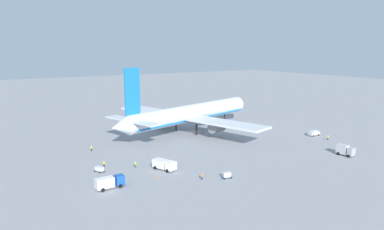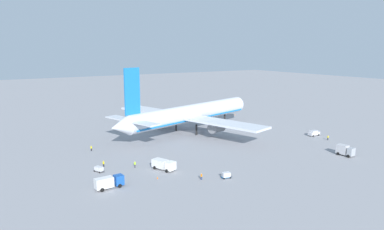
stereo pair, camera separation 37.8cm
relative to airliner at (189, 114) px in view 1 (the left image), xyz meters
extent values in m
plane|color=gray|center=(1.25, 0.42, -7.03)|extent=(600.00, 600.00, 0.00)
cylinder|color=silver|center=(1.25, 0.42, 0.17)|extent=(59.74, 22.49, 6.50)
cone|color=silver|center=(32.75, 9.23, 0.17)|extent=(6.72, 7.54, 6.37)
cone|color=silver|center=(-30.87, -8.57, 0.17)|extent=(7.92, 7.70, 6.18)
cube|color=#1972BF|center=(-25.82, -7.15, 10.90)|extent=(5.91, 2.10, 14.97)
cube|color=silver|center=(-27.98, -1.28, 1.47)|extent=(7.08, 11.34, 0.36)
cube|color=silver|center=(-24.62, -13.30, 1.47)|extent=(7.08, 11.34, 0.36)
cube|color=silver|center=(-6.62, 17.39, -0.80)|extent=(16.87, 31.73, 0.70)
cylinder|color=slate|center=(-4.43, 13.26, -2.98)|extent=(5.46, 4.77, 3.65)
cube|color=silver|center=(3.33, -18.18, -0.80)|extent=(16.87, 31.73, 0.70)
cylinder|color=slate|center=(3.06, -13.51, -3.00)|extent=(6.66, 5.14, 3.69)
cylinder|color=black|center=(21.55, 6.10, -5.06)|extent=(0.70, 0.70, 3.95)
cylinder|color=black|center=(-3.06, 4.66, -5.06)|extent=(0.70, 0.70, 3.95)
cylinder|color=black|center=(-0.23, -5.45, -5.06)|extent=(0.70, 0.70, 3.95)
cube|color=#1972BF|center=(1.25, 0.42, -1.62)|extent=(57.33, 21.52, 0.50)
cube|color=#194CA5|center=(-43.00, -38.56, -5.45)|extent=(2.07, 2.10, 2.26)
cube|color=silver|center=(-46.55, -38.73, -5.43)|extent=(4.18, 2.20, 2.31)
cube|color=black|center=(-42.30, -38.53, -4.89)|extent=(0.16, 1.69, 0.99)
cylinder|color=black|center=(-43.24, -37.57, -6.58)|extent=(0.91, 0.34, 0.90)
cylinder|color=black|center=(-43.15, -39.57, -6.58)|extent=(0.91, 0.34, 0.90)
cylinder|color=black|center=(-47.45, -37.77, -6.58)|extent=(0.91, 0.34, 0.90)
cylinder|color=black|center=(-47.36, -39.77, -6.58)|extent=(0.91, 0.34, 0.90)
cube|color=#999EA5|center=(23.00, -52.92, -5.43)|extent=(2.33, 1.70, 2.31)
cube|color=#B2B2B7|center=(22.76, -50.20, -5.23)|extent=(2.47, 3.31, 2.71)
cube|color=black|center=(23.05, -53.45, -4.85)|extent=(1.85, 0.24, 1.01)
cylinder|color=black|center=(24.09, -52.67, -6.58)|extent=(0.38, 0.92, 0.90)
cylinder|color=black|center=(21.89, -52.86, -6.58)|extent=(0.38, 0.92, 0.90)
cylinder|color=black|center=(23.80, -49.45, -6.58)|extent=(0.38, 0.92, 0.90)
cylinder|color=black|center=(21.61, -49.65, -6.58)|extent=(0.38, 0.92, 0.90)
cube|color=white|center=(-27.92, -35.89, -5.51)|extent=(3.01, 2.72, 2.15)
cube|color=silver|center=(-29.16, -32.55, -5.53)|extent=(3.75, 4.70, 2.10)
cube|color=black|center=(-27.68, -36.54, -4.97)|extent=(1.98, 0.80, 0.95)
cylinder|color=black|center=(-26.83, -35.28, -6.58)|extent=(0.59, 0.95, 0.90)
cylinder|color=black|center=(-29.16, -36.14, -6.58)|extent=(0.59, 0.95, 0.90)
cylinder|color=black|center=(-28.29, -31.32, -6.58)|extent=(0.59, 0.95, 0.90)
cylinder|color=black|center=(-30.62, -32.18, -6.58)|extent=(0.59, 0.95, 0.90)
cube|color=silver|center=(35.49, -29.25, -6.16)|extent=(4.58, 1.86, 1.10)
cube|color=silver|center=(35.26, -29.25, -5.34)|extent=(2.93, 1.67, 0.55)
cylinder|color=black|center=(37.00, -28.33, -6.71)|extent=(0.64, 0.22, 0.64)
cylinder|color=black|center=(37.00, -30.18, -6.71)|extent=(0.64, 0.22, 0.64)
cylinder|color=black|center=(33.98, -28.32, -6.71)|extent=(0.64, 0.22, 0.64)
cylinder|color=black|center=(33.98, -30.17, -6.71)|extent=(0.64, 0.22, 0.64)
cube|color=#595B60|center=(30.53, 44.17, -6.76)|extent=(1.84, 2.63, 0.15)
cylinder|color=#333338|center=(30.82, 42.69, -6.76)|extent=(0.19, 0.60, 0.08)
cylinder|color=black|center=(31.39, 43.40, -6.83)|extent=(0.20, 0.42, 0.40)
cylinder|color=black|center=(30.02, 43.13, -6.83)|extent=(0.20, 0.42, 0.40)
cylinder|color=black|center=(31.04, 45.20, -6.83)|extent=(0.20, 0.42, 0.40)
cylinder|color=black|center=(29.67, 44.93, -6.83)|extent=(0.20, 0.42, 0.40)
cube|color=#26598C|center=(-18.70, -47.44, -6.76)|extent=(2.53, 1.83, 0.15)
cylinder|color=#333338|center=(-17.28, -47.73, -6.76)|extent=(0.60, 0.20, 0.08)
cube|color=silver|center=(-18.70, -47.44, -6.14)|extent=(2.14, 1.62, 1.09)
cylinder|color=black|center=(-17.71, -46.93, -6.83)|extent=(0.42, 0.20, 0.40)
cylinder|color=black|center=(-17.99, -48.30, -6.83)|extent=(0.42, 0.20, 0.40)
cylinder|color=black|center=(-19.42, -46.58, -6.83)|extent=(0.42, 0.20, 0.40)
cylinder|color=black|center=(-19.70, -47.95, -6.83)|extent=(0.42, 0.20, 0.40)
cube|color=#595B60|center=(-43.66, -26.20, -6.76)|extent=(2.32, 2.96, 0.15)
cylinder|color=#333338|center=(-43.03, -27.68, -6.76)|extent=(0.31, 0.58, 0.08)
cube|color=silver|center=(-43.66, -26.20, -6.18)|extent=(2.02, 2.52, 1.01)
cylinder|color=black|center=(-42.62, -26.84, -6.83)|extent=(0.27, 0.42, 0.40)
cylinder|color=black|center=(-43.91, -27.39, -6.83)|extent=(0.27, 0.42, 0.40)
cylinder|color=black|center=(-43.40, -25.00, -6.83)|extent=(0.27, 0.42, 0.40)
cylinder|color=black|center=(-44.69, -25.55, -6.83)|extent=(0.27, 0.42, 0.40)
cylinder|color=#3F3F47|center=(-34.45, -28.11, -6.60)|extent=(0.37, 0.37, 0.87)
cylinder|color=#B2F219|center=(-34.45, -28.11, -5.84)|extent=(0.47, 0.47, 0.65)
sphere|color=beige|center=(-34.45, -28.11, -5.39)|extent=(0.24, 0.24, 0.24)
cylinder|color=black|center=(34.40, -36.15, -6.60)|extent=(0.40, 0.40, 0.86)
cylinder|color=yellow|center=(34.40, -36.15, -5.85)|extent=(0.50, 0.50, 0.65)
sphere|color=tan|center=(34.40, -36.15, -5.41)|extent=(0.23, 0.23, 0.23)
cylinder|color=black|center=(-41.39, -23.18, -6.59)|extent=(0.42, 0.42, 0.89)
cylinder|color=yellow|center=(-41.39, -23.18, -5.81)|extent=(0.52, 0.52, 0.66)
sphere|color=tan|center=(-41.39, -23.18, -5.36)|extent=(0.24, 0.24, 0.24)
cylinder|color=black|center=(-39.49, -5.96, -6.60)|extent=(0.34, 0.34, 0.87)
cylinder|color=yellow|center=(-39.49, -5.96, -5.84)|extent=(0.42, 0.42, 0.65)
sphere|color=tan|center=(-39.49, -5.96, -5.40)|extent=(0.23, 0.23, 0.23)
cylinder|color=navy|center=(-24.51, -45.24, -6.62)|extent=(0.45, 0.45, 0.82)
cylinder|color=orange|center=(-24.51, -45.24, -5.90)|extent=(0.57, 0.57, 0.62)
sphere|color=tan|center=(-24.51, -45.24, -5.48)|extent=(0.22, 0.22, 0.22)
cone|color=orange|center=(33.61, 29.37, -6.76)|extent=(0.36, 0.36, 0.55)
cone|color=orange|center=(37.56, 19.01, -6.76)|extent=(0.36, 0.36, 0.55)
cone|color=orange|center=(-33.21, -38.95, -6.76)|extent=(0.36, 0.36, 0.55)
camera|label=1|loc=(-71.63, -115.12, 24.33)|focal=34.15mm
camera|label=2|loc=(-71.31, -115.32, 24.33)|focal=34.15mm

